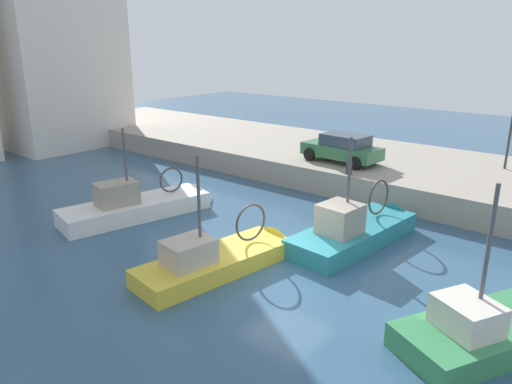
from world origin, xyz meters
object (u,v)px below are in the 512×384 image
object	(u,v)px
fishing_boat_yellow	(225,264)
fishing_boat_white	(144,212)
mooring_bollard_mid	(349,168)
parked_car_green	(343,148)
fishing_boat_green	(503,335)
fishing_boat_teal	(358,237)

from	to	relation	value
fishing_boat_yellow	fishing_boat_white	world-z (taller)	fishing_boat_yellow
mooring_bollard_mid	fishing_boat_white	bearing A→B (deg)	142.77
parked_car_green	mooring_bollard_mid	xyz separation A→B (m)	(-1.80, -1.40, -0.45)
fishing_boat_green	fishing_boat_white	world-z (taller)	fishing_boat_green
fishing_boat_white	parked_car_green	distance (m)	10.19
fishing_boat_teal	mooring_bollard_mid	size ratio (longest dim) A/B	11.89
fishing_boat_white	parked_car_green	size ratio (longest dim) A/B	1.76
fishing_boat_teal	parked_car_green	distance (m)	7.35
fishing_boat_green	parked_car_green	distance (m)	13.49
fishing_boat_teal	parked_car_green	bearing A→B (deg)	35.42
mooring_bollard_mid	fishing_boat_green	bearing A→B (deg)	-130.67
mooring_bollard_mid	fishing_boat_yellow	bearing A→B (deg)	-176.94
fishing_boat_white	parked_car_green	xyz separation A→B (m)	(9.12, -4.16, 1.81)
fishing_boat_green	parked_car_green	bearing A→B (deg)	47.41
fishing_boat_green	fishing_boat_white	distance (m)	14.00
mooring_bollard_mid	fishing_boat_teal	bearing A→B (deg)	-145.80
fishing_boat_green	fishing_boat_yellow	bearing A→B (deg)	100.71
fishing_boat_teal	fishing_boat_green	bearing A→B (deg)	-119.55
fishing_boat_green	fishing_boat_teal	size ratio (longest dim) A/B	0.90
fishing_boat_yellow	fishing_boat_white	size ratio (longest dim) A/B	0.88
fishing_boat_yellow	fishing_boat_teal	distance (m)	5.25
parked_car_green	fishing_boat_green	bearing A→B (deg)	-132.59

